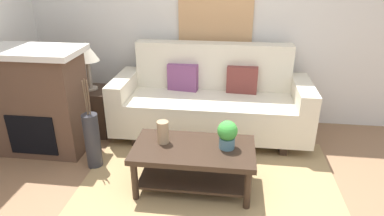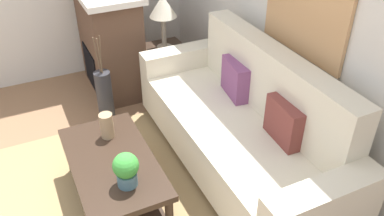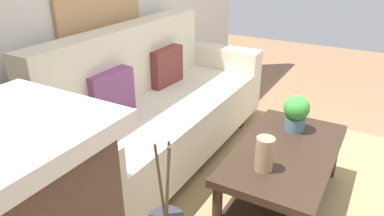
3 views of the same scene
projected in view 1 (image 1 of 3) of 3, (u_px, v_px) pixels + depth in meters
name	position (u px, v px, depth m)	size (l,w,h in m)	color
wall_back	(221.00, 16.00, 4.11)	(4.85, 0.10, 2.70)	silver
area_rug	(208.00, 193.00, 3.10)	(2.43, 2.11, 0.01)	#A38456
couch	(211.00, 102.00, 4.00)	(2.27, 0.84, 1.08)	beige
throw_pillow_plum	(183.00, 77.00, 4.05)	(0.36, 0.12, 0.32)	#7A4270
throw_pillow_maroon	(242.00, 80.00, 3.97)	(0.36, 0.12, 0.32)	brown
coffee_table	(194.00, 158.00, 3.07)	(1.10, 0.60, 0.43)	#332319
tabletop_vase	(163.00, 132.00, 3.06)	(0.11, 0.11, 0.21)	tan
potted_plant_tabletop	(227.00, 134.00, 2.96)	(0.18, 0.18, 0.26)	slate
side_table	(94.00, 110.00, 4.13)	(0.44, 0.44, 0.56)	#332319
table_lamp	(87.00, 54.00, 3.85)	(0.28, 0.28, 0.57)	gray
fireplace	(40.00, 101.00, 3.61)	(1.02, 0.58, 1.16)	brown
floor_vase	(93.00, 141.00, 3.40)	(0.16, 0.16, 0.59)	#2D2D33
floor_vase_branch_a	(89.00, 98.00, 3.21)	(0.01, 0.01, 0.36)	brown
floor_vase_branch_b	(86.00, 97.00, 3.23)	(0.01, 0.01, 0.36)	brown
floor_vase_branch_c	(85.00, 98.00, 3.20)	(0.01, 0.01, 0.36)	brown
framed_painting	(216.00, 12.00, 4.03)	(0.90, 0.03, 0.77)	tan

